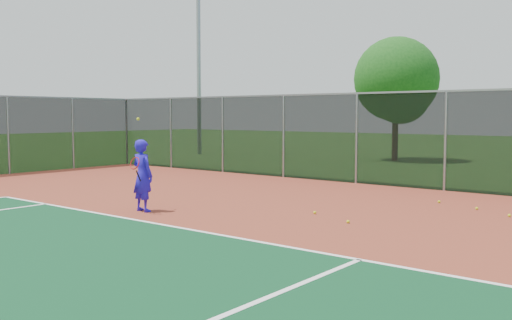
{
  "coord_description": "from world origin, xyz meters",
  "views": [
    {
      "loc": [
        6.24,
        -4.91,
        2.31
      ],
      "look_at": [
        -1.7,
        5.0,
        1.3
      ],
      "focal_mm": 40.0,
      "sensor_mm": 36.0,
      "label": 1
    }
  ],
  "objects": [
    {
      "name": "tennis_player",
      "position": [
        -4.23,
        3.87,
        0.88
      ],
      "size": [
        0.65,
        0.64,
        2.22
      ],
      "color": "#2516CF",
      "rests_on": "court_apron"
    },
    {
      "name": "tree_back_left",
      "position": [
        -6.14,
        21.84,
        3.89
      ],
      "size": [
        4.22,
        4.22,
        6.2
      ],
      "color": "#372314",
      "rests_on": "ground"
    },
    {
      "name": "fence_back",
      "position": [
        0.0,
        12.0,
        1.56
      ],
      "size": [
        30.0,
        0.06,
        3.03
      ],
      "color": "black",
      "rests_on": "court_apron"
    },
    {
      "name": "court_apron",
      "position": [
        0.0,
        2.0,
        0.01
      ],
      "size": [
        30.0,
        20.0,
        0.02
      ],
      "primitive_type": "cube",
      "color": "maroon",
      "rests_on": "ground"
    },
    {
      "name": "practice_ball_2",
      "position": [
        0.79,
        9.52,
        0.06
      ],
      "size": [
        0.07,
        0.07,
        0.07
      ],
      "primitive_type": "sphere",
      "color": "#CED819",
      "rests_on": "court_apron"
    },
    {
      "name": "practice_ball_3",
      "position": [
        -0.84,
        6.1,
        0.06
      ],
      "size": [
        0.07,
        0.07,
        0.07
      ],
      "primitive_type": "sphere",
      "color": "#CED819",
      "rests_on": "court_apron"
    },
    {
      "name": "practice_ball_0",
      "position": [
        0.32,
        5.59,
        0.06
      ],
      "size": [
        0.07,
        0.07,
        0.07
      ],
      "primitive_type": "sphere",
      "color": "#CED819",
      "rests_on": "court_apron"
    },
    {
      "name": "practice_ball_5",
      "position": [
        1.9,
        9.04,
        0.06
      ],
      "size": [
        0.07,
        0.07,
        0.07
      ],
      "primitive_type": "sphere",
      "color": "#CED819",
      "rests_on": "court_apron"
    },
    {
      "name": "practice_ball_4",
      "position": [
        2.78,
        8.52,
        0.06
      ],
      "size": [
        0.07,
        0.07,
        0.07
      ],
      "primitive_type": "sphere",
      "color": "#CED819",
      "rests_on": "court_apron"
    },
    {
      "name": "floodlight_nw",
      "position": [
        -17.12,
        18.98,
        7.53
      ],
      "size": [
        0.9,
        0.4,
        13.48
      ],
      "color": "gray",
      "rests_on": "ground"
    },
    {
      "name": "ground",
      "position": [
        0.0,
        0.0,
        0.0
      ],
      "size": [
        120.0,
        120.0,
        0.0
      ],
      "primitive_type": "plane",
      "color": "#265718",
      "rests_on": "ground"
    }
  ]
}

